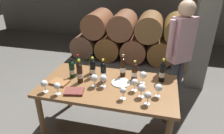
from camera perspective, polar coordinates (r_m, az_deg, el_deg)
name	(u,v)px	position (r m, az deg, el deg)	size (l,w,h in m)	color
ground_plane	(109,130)	(3.02, -0.95, -17.38)	(14.00, 14.00, 0.00)	#66635E
barrel_stack	(136,38)	(4.98, 6.67, 8.20)	(3.12, 0.90, 1.15)	brown
stone_pillar	(206,19)	(3.85, 25.08, 12.24)	(0.32, 0.32, 2.60)	slate
dining_table	(108,91)	(2.60, -1.06, -6.69)	(1.70, 0.90, 0.76)	brown
wine_bottle_0	(162,72)	(2.64, 14.05, -1.33)	(0.07, 0.07, 0.32)	black
wine_bottle_1	(80,73)	(2.57, -9.10, -1.63)	(0.07, 0.07, 0.31)	black
wine_bottle_2	(92,65)	(2.78, -5.72, 0.68)	(0.07, 0.07, 0.29)	#19381E
wine_bottle_3	(103,72)	(2.56, -2.45, -1.40)	(0.07, 0.07, 0.31)	black
wine_bottle_4	(79,65)	(2.78, -9.42, 0.43)	(0.07, 0.07, 0.28)	#19381E
wine_bottle_5	(123,67)	(2.68, 3.11, -0.01)	(0.07, 0.07, 0.32)	black
wine_bottle_6	(134,72)	(2.61, 6.35, -1.29)	(0.07, 0.07, 0.27)	black
wine_bottle_7	(72,69)	(2.71, -11.26, -0.61)	(0.07, 0.07, 0.27)	black
wine_bottle_8	(93,68)	(2.67, -5.44, -0.42)	(0.07, 0.07, 0.29)	black
wine_glass_0	(135,83)	(2.39, 6.43, -4.41)	(0.08, 0.08, 0.16)	white
wine_glass_1	(103,78)	(2.45, -2.51, -3.25)	(0.09, 0.09, 0.16)	white
wine_glass_2	(94,78)	(2.46, -5.08, -3.18)	(0.09, 0.09, 0.16)	white
wine_glass_3	(159,88)	(2.33, 13.04, -5.80)	(0.09, 0.09, 0.16)	white
wine_glass_4	(143,75)	(2.55, 8.82, -2.31)	(0.09, 0.09, 0.16)	white
wine_glass_5	(44,84)	(2.48, -18.60, -4.55)	(0.08, 0.08, 0.16)	white
wine_glass_6	(148,96)	(2.18, 10.13, -7.97)	(0.08, 0.08, 0.16)	white
wine_glass_7	(57,86)	(2.39, -15.25, -5.28)	(0.08, 0.08, 0.15)	white
wine_glass_8	(142,88)	(2.29, 8.38, -5.96)	(0.09, 0.09, 0.16)	white
wine_glass_9	(123,91)	(2.24, 3.16, -6.76)	(0.07, 0.07, 0.15)	white
tasting_notebook	(74,91)	(2.43, -10.64, -6.81)	(0.22, 0.16, 0.03)	brown
leather_ledger	(60,82)	(2.65, -14.62, -4.22)	(0.22, 0.16, 0.03)	#936038
serving_plate	(121,83)	(2.57, 2.54, -4.48)	(0.24, 0.24, 0.01)	white
sommelier_presenting	(181,48)	(3.05, 18.83, 4.98)	(0.39, 0.35, 1.72)	#383842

